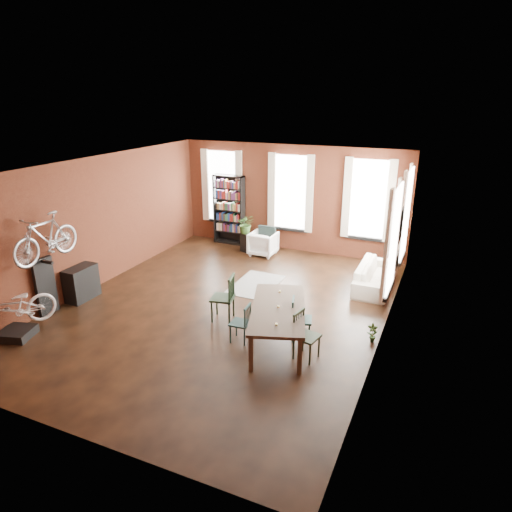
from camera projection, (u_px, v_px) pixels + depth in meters
The scene contains 19 objects.
room at pixel (244, 212), 10.10m from camera, with size 9.00×9.04×3.22m.
dining_table at pixel (278, 325), 8.84m from camera, with size 1.01×2.21×0.75m, color #443529.
dining_chair_a at pixel (240, 323), 8.89m from camera, with size 0.36×0.36×0.79m, color #183534.
dining_chair_b at pixel (223, 298), 9.70m from camera, with size 0.47×0.47×1.02m, color black.
dining_chair_c at pixel (307, 336), 8.29m from camera, with size 0.42×0.42×0.90m, color black.
dining_chair_d at pixel (301, 319), 8.94m from camera, with size 0.40×0.40×0.87m, color #193834.
bookshelf at pixel (229, 210), 14.47m from camera, with size 1.00×0.32×2.20m, color black.
white_armchair at pixel (263, 242), 13.64m from camera, with size 0.75×0.70×0.77m, color white.
cream_sofa at pixel (376, 272), 11.38m from camera, with size 2.08×0.61×0.81m, color beige.
striped_rug at pixel (256, 285), 11.62m from camera, with size 1.04×1.67×0.01m, color black.
bike_trainer at pixel (17, 333), 9.12m from camera, with size 0.59×0.59×0.17m, color black.
bike_wall_rack at pixel (45, 287), 9.90m from camera, with size 0.16×0.60×1.30m, color black.
console_table at pixel (81, 283), 10.72m from camera, with size 0.40×0.80×0.80m, color black.
plant_stand at pixel (247, 242), 13.97m from camera, with size 0.29×0.29×0.58m, color black.
plant_by_sofa at pixel (394, 265), 12.54m from camera, with size 0.36×0.64×0.29m, color #285622.
plant_small at pixel (372, 338), 8.97m from camera, with size 0.20×0.38×0.14m, color #2C5522.
bicycle_floor at pixel (6, 290), 8.76m from camera, with size 0.62×0.93×1.77m, color beige.
bicycle_hung at pixel (43, 222), 9.30m from camera, with size 0.47×1.00×1.66m, color #A5A8AD.
plant_on_stand at pixel (246, 226), 13.76m from camera, with size 0.54×0.60×0.47m, color #375C25.
Camera 1 is at (4.44, -8.28, 4.65)m, focal length 32.00 mm.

